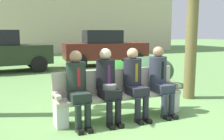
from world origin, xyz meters
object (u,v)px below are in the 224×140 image
Objects in this scene: shrub_near_bench at (150,71)px; shrub_mid_lawn at (141,69)px; seated_man_leftmost at (78,84)px; parked_car_far at (104,48)px; shrub_far_lawn at (115,72)px; seated_man_centerleft at (107,81)px; park_bench at (119,94)px; seated_man_rightmost at (160,77)px; seated_man_centerright at (134,79)px.

shrub_near_bench reaches higher than shrub_mid_lawn.
shrub_near_bench is (2.86, 2.32, -0.27)m from seated_man_leftmost.
parked_car_far reaches higher than seated_man_leftmost.
seated_man_centerleft is at bearing -115.78° from shrub_far_lawn.
park_bench is 0.88m from seated_man_rightmost.
shrub_far_lawn is at bearing -164.27° from shrub_mid_lawn.
seated_man_leftmost is 1.09m from seated_man_centerright.
shrub_near_bench is 0.85m from shrub_mid_lawn.
shrub_far_lawn is (-0.94, 0.53, -0.07)m from shrub_near_bench.
park_bench is 2.93m from shrub_far_lawn.
shrub_near_bench is (1.21, 2.32, -0.29)m from seated_man_rightmost.
shrub_near_bench is 4.87m from parked_car_far.
shrub_mid_lawn is (0.15, 0.84, -0.06)m from shrub_near_bench.
seated_man_centerleft reaches higher than seated_man_leftmost.
shrub_near_bench is (2.03, 2.19, 0.01)m from park_bench.
seated_man_leftmost is 3.45m from shrub_far_lawn.
shrub_mid_lawn is 0.31× the size of parked_car_far.
seated_man_leftmost is 7.87m from parked_car_far.
seated_man_rightmost is at bearing -8.91° from park_bench.
shrub_far_lawn is (1.38, 2.85, -0.35)m from seated_man_centerleft.
parked_car_far is (1.61, 7.16, 0.10)m from seated_man_rightmost.
seated_man_leftmost is 0.32× the size of parked_car_far.
shrub_near_bench is at bearing -94.78° from parked_car_far.
shrub_near_bench is (2.32, 2.32, -0.28)m from seated_man_centerleft.
seated_man_rightmost is 3.45m from shrub_mid_lawn.
park_bench is at bearing -125.73° from shrub_mid_lawn.
seated_man_rightmost is 7.34m from parked_car_far.
park_bench is at bearing 171.09° from seated_man_rightmost.
parked_car_far is (2.43, 7.03, 0.40)m from park_bench.
park_bench is at bearing -109.10° from parked_car_far.
seated_man_centerright is 0.99× the size of seated_man_rightmost.
seated_man_centerright is at bearing 0.09° from seated_man_leftmost.
seated_man_rightmost is (1.65, 0.00, 0.02)m from seated_man_leftmost.
seated_man_leftmost reaches higher than shrub_mid_lawn.
shrub_far_lawn is at bearing 64.22° from seated_man_centerleft.
seated_man_centerleft is (0.54, -0.00, 0.01)m from seated_man_leftmost.
seated_man_centerleft is at bearing -154.87° from park_bench.
seated_man_centerright reaches higher than shrub_far_lawn.
seated_man_leftmost is 0.54m from seated_man_centerleft.
seated_man_centerleft reaches higher than park_bench.
seated_man_leftmost is at bearing -179.91° from seated_man_centerright.
seated_man_leftmost is at bearing -123.99° from shrub_far_lawn.
seated_man_rightmost is at bearing 0.11° from seated_man_leftmost.
shrub_mid_lawn is at bearing 54.27° from park_bench.
seated_man_leftmost is 3.69m from shrub_near_bench.
shrub_far_lawn is at bearing 56.01° from seated_man_leftmost.
parked_car_far is (0.26, 4.00, 0.45)m from shrub_mid_lawn.
shrub_mid_lawn is 4.04m from parked_car_far.
park_bench reaches higher than shrub_near_bench.
seated_man_centerright is 0.92× the size of shrub_near_bench.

